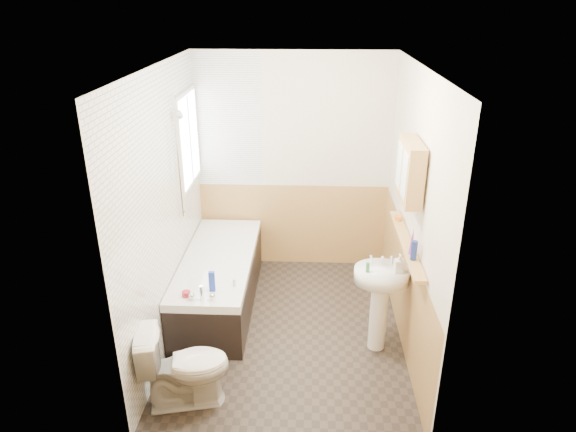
# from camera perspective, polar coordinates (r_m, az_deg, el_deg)

# --- Properties ---
(floor) EXTENTS (2.80, 2.80, 0.00)m
(floor) POSITION_cam_1_polar(r_m,az_deg,el_deg) (5.17, -0.08, -12.46)
(floor) COLOR black
(floor) RESTS_ON ground
(ceiling) EXTENTS (2.80, 2.80, 0.00)m
(ceiling) POSITION_cam_1_polar(r_m,az_deg,el_deg) (4.22, -0.10, 16.23)
(ceiling) COLOR white
(ceiling) RESTS_ON ground
(wall_back) EXTENTS (2.20, 0.02, 2.50)m
(wall_back) POSITION_cam_1_polar(r_m,az_deg,el_deg) (5.87, 0.56, 5.79)
(wall_back) COLOR beige
(wall_back) RESTS_ON ground
(wall_front) EXTENTS (2.20, 0.02, 2.50)m
(wall_front) POSITION_cam_1_polar(r_m,az_deg,el_deg) (3.30, -1.25, -9.21)
(wall_front) COLOR beige
(wall_front) RESTS_ON ground
(wall_left) EXTENTS (0.02, 2.80, 2.50)m
(wall_left) POSITION_cam_1_polar(r_m,az_deg,el_deg) (4.73, -13.65, 0.63)
(wall_left) COLOR beige
(wall_left) RESTS_ON ground
(wall_right) EXTENTS (0.02, 2.80, 2.50)m
(wall_right) POSITION_cam_1_polar(r_m,az_deg,el_deg) (4.63, 13.76, 0.15)
(wall_right) COLOR beige
(wall_right) RESTS_ON ground
(wainscot_right) EXTENTS (0.01, 2.80, 1.00)m
(wainscot_right) POSITION_cam_1_polar(r_m,az_deg,el_deg) (4.97, 12.68, -7.82)
(wainscot_right) COLOR tan
(wainscot_right) RESTS_ON wall_right
(wainscot_front) EXTENTS (2.20, 0.01, 1.00)m
(wainscot_front) POSITION_cam_1_polar(r_m,az_deg,el_deg) (3.77, -1.13, -18.66)
(wainscot_front) COLOR tan
(wainscot_front) RESTS_ON wall_front
(wainscot_back) EXTENTS (2.20, 0.01, 1.00)m
(wainscot_back) POSITION_cam_1_polar(r_m,az_deg,el_deg) (6.12, 0.53, -0.98)
(wainscot_back) COLOR tan
(wainscot_back) RESTS_ON wall_back
(tile_cladding_left) EXTENTS (0.01, 2.80, 2.50)m
(tile_cladding_left) POSITION_cam_1_polar(r_m,az_deg,el_deg) (4.72, -13.39, 0.63)
(tile_cladding_left) COLOR white
(tile_cladding_left) RESTS_ON wall_left
(tile_return_back) EXTENTS (0.75, 0.01, 1.50)m
(tile_return_back) POSITION_cam_1_polar(r_m,az_deg,el_deg) (5.79, -6.74, 10.50)
(tile_return_back) COLOR white
(tile_return_back) RESTS_ON wall_back
(window) EXTENTS (0.03, 0.79, 0.99)m
(window) POSITION_cam_1_polar(r_m,az_deg,el_deg) (5.46, -10.94, 8.38)
(window) COLOR white
(window) RESTS_ON wall_left
(bathtub) EXTENTS (0.70, 1.83, 0.71)m
(bathtub) POSITION_cam_1_polar(r_m,az_deg,el_deg) (5.44, -7.63, -6.98)
(bathtub) COLOR black
(bathtub) RESTS_ON floor
(shower_riser) EXTENTS (0.10, 0.08, 1.20)m
(shower_riser) POSITION_cam_1_polar(r_m,az_deg,el_deg) (4.92, -12.12, 7.53)
(shower_riser) COLOR silver
(shower_riser) RESTS_ON wall_left
(toilet) EXTENTS (0.77, 0.53, 0.69)m
(toilet) POSITION_cam_1_polar(r_m,az_deg,el_deg) (4.27, -11.41, -16.07)
(toilet) COLOR white
(toilet) RESTS_ON floor
(sink) EXTENTS (0.48, 0.39, 0.94)m
(sink) POSITION_cam_1_polar(r_m,az_deg,el_deg) (4.69, 10.20, -8.30)
(sink) COLOR white
(sink) RESTS_ON floor
(pine_shelf) EXTENTS (0.10, 1.35, 0.03)m
(pine_shelf) POSITION_cam_1_polar(r_m,az_deg,el_deg) (4.57, 12.97, -2.91)
(pine_shelf) COLOR tan
(pine_shelf) RESTS_ON wall_right
(medicine_cabinet) EXTENTS (0.14, 0.55, 0.50)m
(medicine_cabinet) POSITION_cam_1_polar(r_m,az_deg,el_deg) (4.32, 13.40, 4.92)
(medicine_cabinet) COLOR tan
(medicine_cabinet) RESTS_ON wall_right
(foam_can) EXTENTS (0.06, 0.06, 0.16)m
(foam_can) POSITION_cam_1_polar(r_m,az_deg,el_deg) (4.24, 13.83, -3.74)
(foam_can) COLOR navy
(foam_can) RESTS_ON pine_shelf
(green_bottle) EXTENTS (0.06, 0.06, 0.23)m
(green_bottle) POSITION_cam_1_polar(r_m,az_deg,el_deg) (4.31, 13.64, -2.72)
(green_bottle) COLOR purple
(green_bottle) RESTS_ON pine_shelf
(black_jar) EXTENTS (0.08, 0.08, 0.04)m
(black_jar) POSITION_cam_1_polar(r_m,az_deg,el_deg) (4.96, 12.18, -0.24)
(black_jar) COLOR orange
(black_jar) RESTS_ON pine_shelf
(soap_bottle) EXTENTS (0.09, 0.17, 0.08)m
(soap_bottle) POSITION_cam_1_polar(r_m,az_deg,el_deg) (4.53, 12.20, -5.62)
(soap_bottle) COLOR silver
(soap_bottle) RESTS_ON sink
(clear_bottle) EXTENTS (0.03, 0.03, 0.09)m
(clear_bottle) POSITION_cam_1_polar(r_m,az_deg,el_deg) (4.48, 8.85, -5.65)
(clear_bottle) COLOR #388447
(clear_bottle) RESTS_ON sink
(blue_gel) EXTENTS (0.06, 0.04, 0.20)m
(blue_gel) POSITION_cam_1_polar(r_m,az_deg,el_deg) (4.68, -8.45, -7.21)
(blue_gel) COLOR #19339E
(blue_gel) RESTS_ON bathtub
(cream_jar) EXTENTS (0.09, 0.09, 0.05)m
(cream_jar) POSITION_cam_1_polar(r_m,az_deg,el_deg) (4.68, -11.25, -8.48)
(cream_jar) COLOR maroon
(cream_jar) RESTS_ON bathtub
(orange_bottle) EXTENTS (0.03, 0.03, 0.08)m
(orange_bottle) POSITION_cam_1_polar(r_m,az_deg,el_deg) (4.75, -5.98, -7.40)
(orange_bottle) COLOR silver
(orange_bottle) RESTS_ON bathtub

